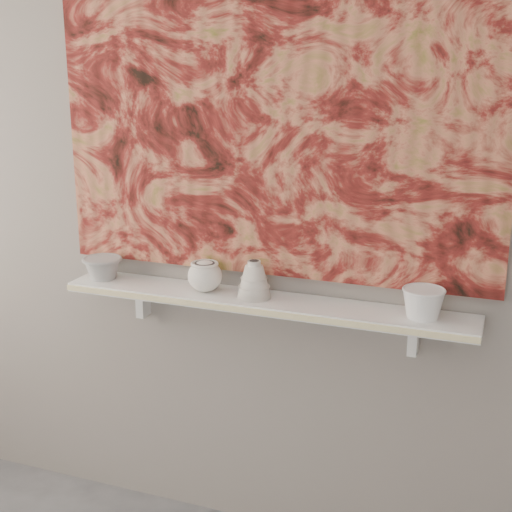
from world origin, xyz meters
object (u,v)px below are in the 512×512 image
at_px(painting, 272,109).
at_px(bowl_white, 423,303).
at_px(shelf, 263,302).
at_px(bell_vessel, 254,279).
at_px(bowl_grey, 103,268).
at_px(cup_cream, 205,276).

height_order(painting, bowl_white, painting).
distance_m(shelf, bowl_white, 0.52).
relative_size(painting, bowl_white, 11.40).
bearing_deg(bell_vessel, bowl_grey, 180.00).
bearing_deg(cup_cream, shelf, 0.00).
distance_m(shelf, bell_vessel, 0.08).
bearing_deg(painting, cup_cream, -158.93).
height_order(shelf, bowl_grey, bowl_grey).
bearing_deg(bell_vessel, bowl_white, 0.00).
relative_size(shelf, cup_cream, 11.99).
distance_m(shelf, bowl_grey, 0.61).
distance_m(painting, bowl_grey, 0.84).
xyz_separation_m(bowl_grey, bowl_white, (1.13, 0.00, 0.01)).
xyz_separation_m(shelf, bowl_white, (0.52, 0.00, 0.06)).
bearing_deg(shelf, bowl_white, 0.00).
bearing_deg(painting, bowl_grey, -172.50).
xyz_separation_m(shelf, cup_cream, (-0.21, 0.00, 0.07)).
bearing_deg(bell_vessel, shelf, 0.00).
distance_m(bowl_grey, bell_vessel, 0.58).
height_order(painting, bowl_grey, painting).
relative_size(painting, cup_cream, 12.85).
bearing_deg(bowl_grey, shelf, 0.00).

